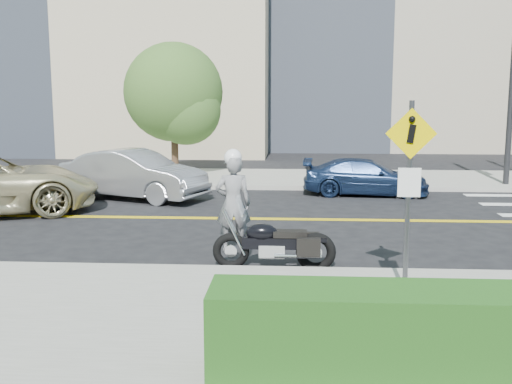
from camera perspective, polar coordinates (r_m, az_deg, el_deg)
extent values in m
plane|color=black|center=(16.08, -5.17, -2.50)|extent=(120.00, 120.00, 0.00)
cube|color=#9E9B91|center=(8.98, -12.48, -11.55)|extent=(60.00, 5.00, 0.15)
cube|color=#9E9B91|center=(23.41, -2.44, 1.33)|extent=(60.00, 5.00, 0.15)
cylinder|color=black|center=(22.88, 23.21, 9.42)|extent=(0.20, 0.20, 7.00)
cylinder|color=#4C4C51|center=(9.57, 14.29, -0.57)|extent=(0.08, 0.08, 3.00)
cube|color=#F9D800|center=(9.43, 14.56, 5.40)|extent=(0.78, 0.03, 0.78)
cube|color=white|center=(9.51, 14.38, 0.89)|extent=(0.35, 0.03, 0.45)
imported|color=#AEADB2|center=(12.40, -2.18, -1.13)|extent=(0.79, 0.56, 2.03)
sphere|color=white|center=(12.27, -2.20, 3.29)|extent=(0.37, 0.37, 0.37)
imported|color=#93949A|center=(19.32, -11.53, 1.64)|extent=(5.01, 3.29, 1.56)
imported|color=navy|center=(20.09, 10.38, 1.42)|extent=(4.19, 1.92, 1.19)
cylinder|color=#382619|center=(24.31, -7.79, 6.53)|extent=(0.28, 0.28, 4.36)
sphere|color=#365D1D|center=(24.29, -7.85, 9.40)|extent=(3.92, 3.92, 3.92)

